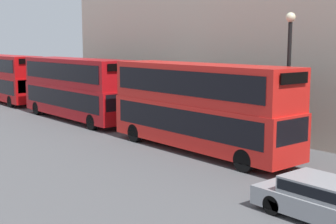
% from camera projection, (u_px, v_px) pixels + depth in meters
% --- Properties ---
extents(bus_second_in_queue, '(2.59, 11.14, 4.41)m').
position_uv_depth(bus_second_in_queue, '(199.00, 104.00, 23.24)').
color(bus_second_in_queue, red).
rests_on(bus_second_in_queue, ground).
extents(bus_third_in_queue, '(2.59, 11.39, 4.35)m').
position_uv_depth(bus_third_in_queue, '(76.00, 86.00, 32.93)').
color(bus_third_in_queue, '#A80F14').
rests_on(bus_third_in_queue, ground).
extents(bus_trailing, '(2.59, 10.19, 4.30)m').
position_uv_depth(bus_trailing, '(7.00, 77.00, 42.73)').
color(bus_trailing, '#B20C0F').
rests_on(bus_trailing, ground).
extents(car_hatchback, '(1.84, 4.68, 1.31)m').
position_uv_depth(car_hatchback, '(328.00, 200.00, 14.24)').
color(car_hatchback, gray).
rests_on(car_hatchback, ground).
extents(street_lamp, '(0.44, 0.44, 6.79)m').
position_uv_depth(street_lamp, '(289.00, 71.00, 21.22)').
color(street_lamp, black).
rests_on(street_lamp, ground).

